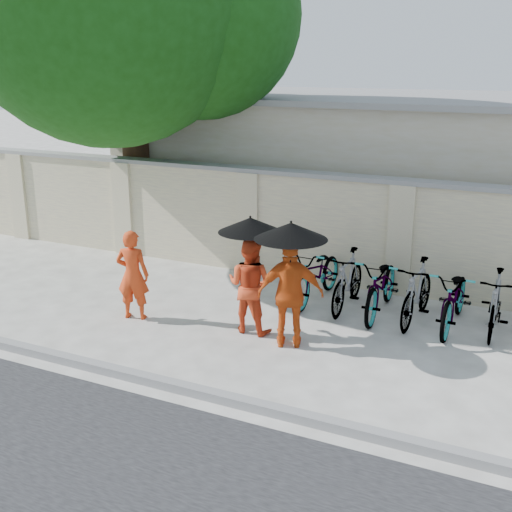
% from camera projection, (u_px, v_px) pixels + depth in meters
% --- Properties ---
extents(ground, '(80.00, 80.00, 0.00)m').
position_uv_depth(ground, '(219.00, 337.00, 9.83)').
color(ground, silver).
extents(kerb, '(40.00, 0.16, 0.12)m').
position_uv_depth(kerb, '(156.00, 381.00, 8.34)').
color(kerb, gray).
rests_on(kerb, ground).
extents(compound_wall, '(20.00, 0.30, 2.00)m').
position_uv_depth(compound_wall, '(348.00, 233.00, 11.89)').
color(compound_wall, beige).
rests_on(compound_wall, ground).
extents(building_behind, '(14.00, 6.00, 3.20)m').
position_uv_depth(building_behind, '(443.00, 174.00, 14.58)').
color(building_behind, beige).
rests_on(building_behind, ground).
extents(shade_tree, '(6.70, 6.20, 8.20)m').
position_uv_depth(shade_tree, '(122.00, 5.00, 12.42)').
color(shade_tree, '#442415').
rests_on(shade_tree, ground).
extents(monk_left, '(0.61, 0.48, 1.49)m').
position_uv_depth(monk_left, '(133.00, 275.00, 10.36)').
color(monk_left, red).
rests_on(monk_left, ground).
extents(monk_center, '(0.75, 0.59, 1.51)m').
position_uv_depth(monk_center, '(250.00, 285.00, 9.85)').
color(monk_center, red).
rests_on(monk_center, ground).
extents(parasol_center, '(0.97, 0.97, 0.99)m').
position_uv_depth(parasol_center, '(250.00, 225.00, 9.47)').
color(parasol_center, black).
rests_on(parasol_center, ground).
extents(monk_right, '(1.04, 0.73, 1.63)m').
position_uv_depth(monk_right, '(291.00, 294.00, 9.30)').
color(monk_right, '#CB4B13').
rests_on(monk_right, ground).
extents(parasol_right, '(1.04, 1.04, 0.98)m').
position_uv_depth(parasol_right, '(291.00, 231.00, 8.94)').
color(parasol_right, black).
rests_on(parasol_right, ground).
extents(bike_0, '(0.77, 1.93, 1.00)m').
position_uv_depth(bike_0, '(317.00, 274.00, 11.17)').
color(bike_0, gray).
rests_on(bike_0, ground).
extents(bike_1, '(0.50, 1.68, 1.01)m').
position_uv_depth(bike_1, '(348.00, 280.00, 10.83)').
color(bike_1, gray).
rests_on(bike_1, ground).
extents(bike_2, '(0.74, 1.96, 1.02)m').
position_uv_depth(bike_2, '(382.00, 285.00, 10.57)').
color(bike_2, gray).
rests_on(bike_2, ground).
extents(bike_3, '(0.58, 1.72, 1.02)m').
position_uv_depth(bike_3, '(417.00, 292.00, 10.26)').
color(bike_3, gray).
rests_on(bike_3, ground).
extents(bike_4, '(0.68, 1.90, 1.00)m').
position_uv_depth(bike_4, '(455.00, 298.00, 10.04)').
color(bike_4, gray).
rests_on(bike_4, ground).
extents(bike_5, '(0.48, 1.62, 0.97)m').
position_uv_depth(bike_5, '(495.00, 303.00, 9.85)').
color(bike_5, gray).
rests_on(bike_5, ground).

